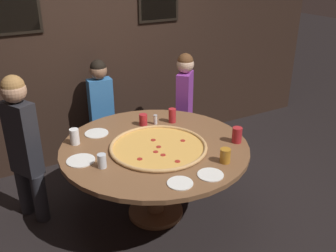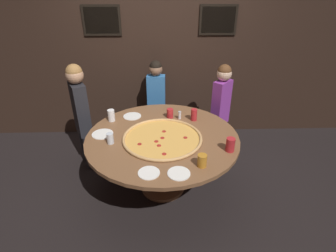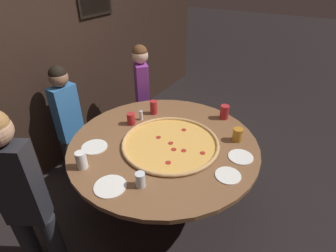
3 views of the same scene
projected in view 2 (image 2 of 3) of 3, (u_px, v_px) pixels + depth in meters
ground_plane at (163, 187)px, 3.21m from camera, size 24.00×24.00×0.00m
back_wall at (161, 52)px, 3.84m from camera, size 6.40×0.08×2.60m
dining_table at (162, 145)px, 2.92m from camera, size 1.66×1.66×0.74m
giant_pizza at (162, 138)px, 2.79m from camera, size 0.85×0.85×0.03m
drink_cup_near_left at (230, 145)px, 2.57m from camera, size 0.09×0.09×0.14m
drink_cup_beside_pizza at (110, 138)px, 2.70m from camera, size 0.07×0.07×0.11m
drink_cup_centre_back at (194, 115)px, 3.14m from camera, size 0.07×0.07×0.14m
drink_cup_far_left at (170, 113)px, 3.21m from camera, size 0.08×0.08×0.12m
drink_cup_near_right at (111, 115)px, 3.13m from camera, size 0.08×0.08×0.14m
drink_cup_by_shaker at (202, 161)px, 2.36m from camera, size 0.09×0.09×0.12m
white_plate_beside_cup at (103, 134)px, 2.88m from camera, size 0.23×0.23×0.01m
white_plate_left_side at (132, 116)px, 3.26m from camera, size 0.22×0.22×0.01m
white_plate_right_side at (179, 173)px, 2.29m from camera, size 0.20×0.20×0.01m
white_plate_near_front at (149, 173)px, 2.29m from camera, size 0.19×0.19×0.01m
condiment_shaker at (180, 115)px, 3.18m from camera, size 0.04×0.04×0.10m
diner_side_left at (221, 105)px, 3.59m from camera, size 0.31×0.31×1.29m
diner_centre_back at (156, 97)px, 3.87m from camera, size 0.32×0.19×1.26m
diner_far_right at (81, 111)px, 3.28m from camera, size 0.28×0.36×1.39m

